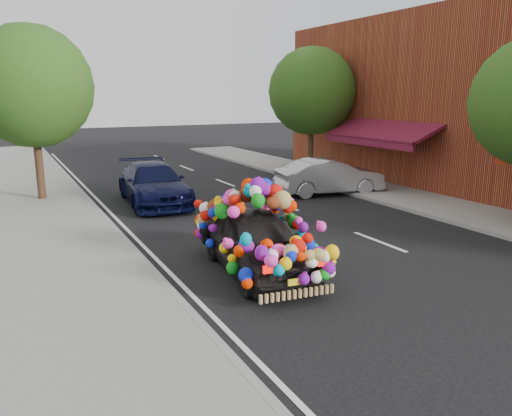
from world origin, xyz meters
The scene contains 10 objects.
ground centered at (0.00, 0.00, 0.00)m, with size 100.00×100.00×0.00m, color black.
sidewalk centered at (-4.30, 0.00, 0.06)m, with size 4.00×60.00×0.12m, color gray.
kerb centered at (-2.35, 0.00, 0.07)m, with size 0.15×60.00×0.13m, color gray.
footpath_far centered at (8.20, 3.00, 0.06)m, with size 3.00×40.00×0.12m, color gray.
lane_markings centered at (3.60, 0.00, 0.01)m, with size 6.00×50.00×0.01m, color silver, non-canonical shape.
tree_near_sidewalk centered at (-3.80, 9.50, 4.02)m, with size 4.20×4.20×6.13m.
tree_far_b centered at (8.00, 10.00, 3.89)m, with size 4.00×4.00×5.90m.
plush_art_car centered at (-0.26, -0.49, 1.01)m, with size 2.38×4.31×1.99m.
navy_sedan centered at (-0.31, 7.34, 0.70)m, with size 1.97×4.84×1.40m, color black.
silver_hatchback centered at (6.18, 5.88, 0.69)m, with size 1.45×4.16×1.37m, color #A2A4AA.
Camera 1 is at (-5.01, -9.65, 3.78)m, focal length 35.00 mm.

